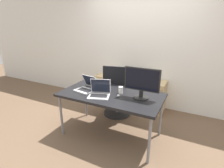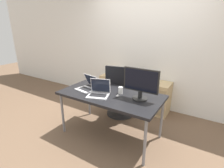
# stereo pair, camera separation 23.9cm
# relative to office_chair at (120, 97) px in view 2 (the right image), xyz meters

# --- Properties ---
(ground_plane) EXTENTS (14.00, 14.00, 0.00)m
(ground_plane) POSITION_rel_office_chair_xyz_m (0.20, -0.65, -0.41)
(ground_plane) COLOR brown
(wall_back) EXTENTS (10.00, 0.05, 2.60)m
(wall_back) POSITION_rel_office_chair_xyz_m (0.20, 0.78, 0.89)
(wall_back) COLOR white
(wall_back) RESTS_ON ground_plane
(desk) EXTENTS (1.61, 0.84, 0.76)m
(desk) POSITION_rel_office_chair_xyz_m (0.20, -0.65, 0.30)
(desk) COLOR black
(desk) RESTS_ON ground_plane
(office_chair) EXTENTS (0.58, 0.61, 1.08)m
(office_chair) POSITION_rel_office_chair_xyz_m (0.00, 0.00, 0.00)
(office_chair) COLOR #232326
(office_chair) RESTS_ON ground_plane
(cabinet_left) EXTENTS (0.47, 0.45, 0.67)m
(cabinet_left) POSITION_rel_office_chair_xyz_m (-0.49, 0.53, -0.07)
(cabinet_left) COLOR tan
(cabinet_left) RESTS_ON ground_plane
(cabinet_right) EXTENTS (0.47, 0.45, 0.67)m
(cabinet_right) POSITION_rel_office_chair_xyz_m (0.62, 0.53, -0.07)
(cabinet_right) COLOR tan
(cabinet_right) RESTS_ON ground_plane
(laptop_left) EXTENTS (0.36, 0.38, 0.23)m
(laptop_left) POSITION_rel_office_chair_xyz_m (-0.23, -0.69, 0.40)
(laptop_left) COLOR silver
(laptop_left) RESTS_ON desk
(laptop_right) EXTENTS (0.38, 0.36, 0.25)m
(laptop_right) POSITION_rel_office_chair_xyz_m (0.08, -0.81, 0.40)
(laptop_right) COLOR silver
(laptop_right) RESTS_ON desk
(monitor) EXTENTS (0.53, 0.23, 0.46)m
(monitor) POSITION_rel_office_chair_xyz_m (0.68, -0.60, 0.59)
(monitor) COLOR black
(monitor) RESTS_ON desk
(mouse) EXTENTS (0.04, 0.06, 0.03)m
(mouse) POSITION_rel_office_chair_xyz_m (0.35, -0.70, 0.37)
(mouse) COLOR silver
(mouse) RESTS_ON desk
(coffee_cup_white) EXTENTS (0.07, 0.07, 0.11)m
(coffee_cup_white) POSITION_rel_office_chair_xyz_m (0.33, -0.57, 0.41)
(coffee_cup_white) COLOR white
(coffee_cup_white) RESTS_ON desk
(coffee_cup_brown) EXTENTS (0.08, 0.08, 0.10)m
(coffee_cup_brown) POSITION_rel_office_chair_xyz_m (-0.02, -0.48, 0.40)
(coffee_cup_brown) COLOR maroon
(coffee_cup_brown) RESTS_ON desk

